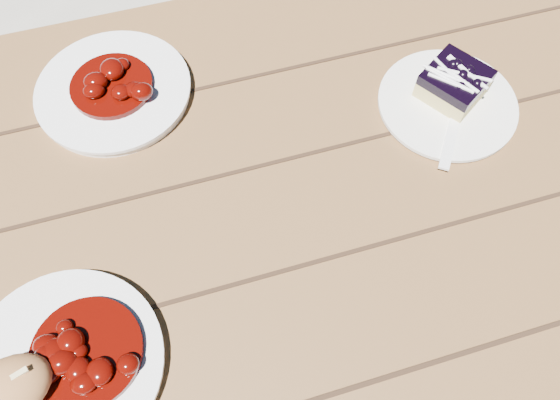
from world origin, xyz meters
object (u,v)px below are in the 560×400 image
object	(u,v)px
bread_roll	(3,393)
blueberry_cake	(454,83)
main_plate	(65,366)
dessert_plate	(447,104)
second_plate	(114,92)
picnic_table	(100,308)

from	to	relation	value
bread_roll	blueberry_cake	size ratio (longest dim) A/B	0.93
main_plate	dessert_plate	size ratio (longest dim) A/B	1.13
second_plate	dessert_plate	bearing A→B (deg)	-18.89
picnic_table	blueberry_cake	xyz separation A→B (m)	(0.59, 0.12, 0.19)
main_plate	bread_roll	world-z (taller)	bread_roll
main_plate	second_plate	distance (m)	0.40
picnic_table	dessert_plate	xyz separation A→B (m)	(0.58, 0.10, 0.17)
picnic_table	main_plate	world-z (taller)	main_plate
main_plate	dessert_plate	xyz separation A→B (m)	(0.59, 0.23, -0.00)
main_plate	second_plate	size ratio (longest dim) A/B	1.00
main_plate	bread_roll	xyz separation A→B (m)	(-0.05, -0.02, 0.04)
blueberry_cake	second_plate	xyz separation A→B (m)	(-0.48, 0.15, -0.03)
bread_roll	second_plate	world-z (taller)	bread_roll
main_plate	blueberry_cake	distance (m)	0.65
blueberry_cake	second_plate	size ratio (longest dim) A/B	0.50
picnic_table	bread_roll	distance (m)	0.26
dessert_plate	blueberry_cake	xyz separation A→B (m)	(0.01, 0.01, 0.03)
blueberry_cake	main_plate	bearing A→B (deg)	168.89
dessert_plate	blueberry_cake	distance (m)	0.03
picnic_table	second_plate	size ratio (longest dim) A/B	8.81
bread_roll	dessert_plate	world-z (taller)	bread_roll
picnic_table	second_plate	bearing A→B (deg)	68.29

